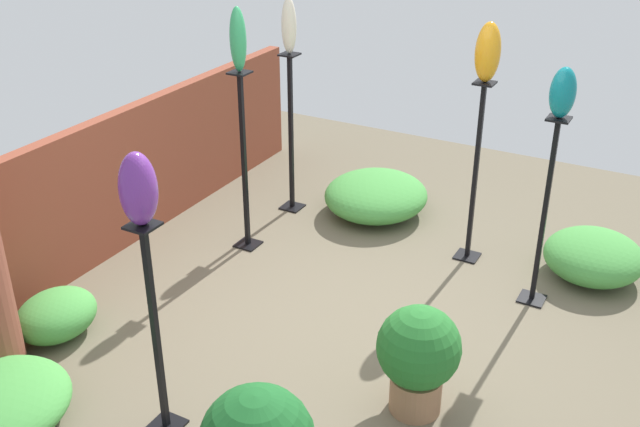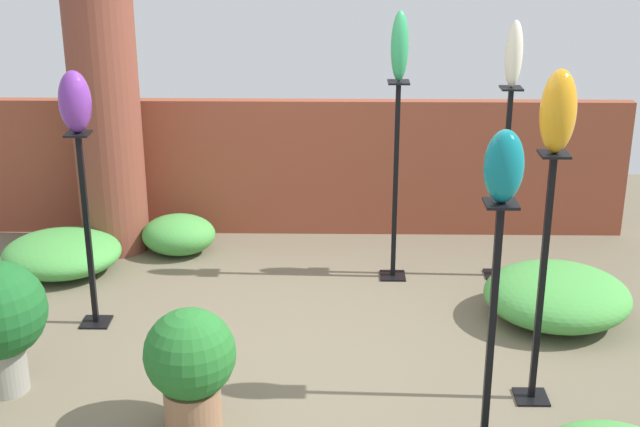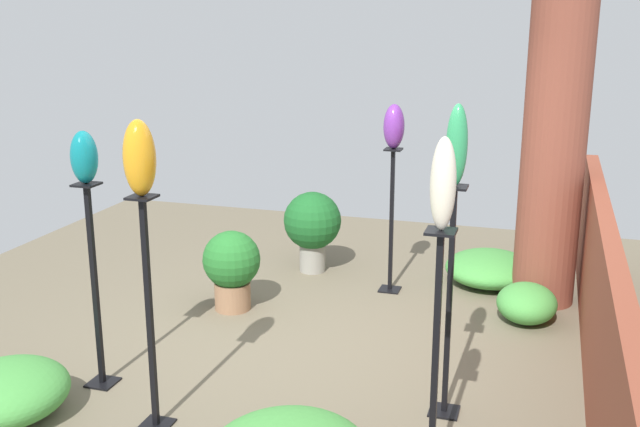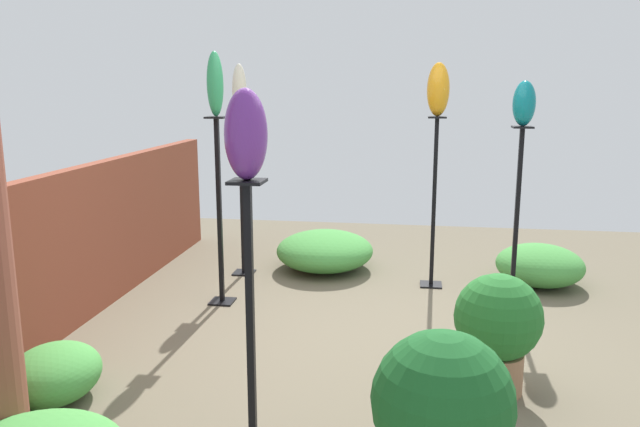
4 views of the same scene
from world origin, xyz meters
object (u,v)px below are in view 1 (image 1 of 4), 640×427
pedestal_ivory (291,140)px  potted_plant_mid_left (418,355)px  art_vase_teal (563,93)px  art_vase_violet (138,189)px  pedestal_amber (475,181)px  art_vase_jade (238,39)px  pedestal_teal (543,221)px  art_vase_ivory (289,26)px  pedestal_violet (156,340)px  art_vase_amber (488,52)px  pedestal_jade (244,169)px

pedestal_ivory → potted_plant_mid_left: bearing=-134.5°
art_vase_teal → art_vase_violet: (-2.50, 1.61, -0.07)m
pedestal_amber → potted_plant_mid_left: bearing=-170.6°
art_vase_violet → art_vase_jade: size_ratio=0.81×
pedestal_teal → art_vase_ivory: bearing=78.5°
pedestal_ivory → pedestal_violet: 3.14m
art_vase_amber → potted_plant_mid_left: art_vase_amber is taller
art_vase_amber → art_vase_ivory: (0.11, 1.83, -0.01)m
pedestal_amber → pedestal_jade: pedestal_jade is taller
pedestal_violet → art_vase_amber: (2.91, -0.95, 1.14)m
pedestal_jade → pedestal_violet: bearing=-158.8°
pedestal_amber → art_vase_amber: 1.07m
pedestal_teal → art_vase_amber: (0.40, 0.67, 1.10)m
pedestal_amber → art_vase_violet: art_vase_violet is taller
pedestal_teal → art_vase_ivory: size_ratio=3.04×
art_vase_violet → pedestal_amber: bearing=-18.0°
art_vase_ivory → art_vase_violet: size_ratio=1.19×
pedestal_teal → pedestal_amber: pedestal_amber is taller
art_vase_teal → art_vase_jade: 2.48m
art_vase_violet → pedestal_violet: bearing=-90.0°
art_vase_amber → pedestal_ivory: bearing=86.7°
art_vase_violet → potted_plant_mid_left: (0.89, -1.28, -1.20)m
art_vase_violet → art_vase_jade: bearing=21.2°
pedestal_teal → pedestal_ivory: (0.51, 2.49, 0.01)m
pedestal_jade → art_vase_jade: art_vase_jade is taller
pedestal_amber → art_vase_violet: (-2.91, 0.95, 0.89)m
pedestal_amber → art_vase_jade: art_vase_jade is taller
pedestal_teal → art_vase_ivory: (0.51, 2.49, 1.08)m
pedestal_amber → pedestal_violet: pedestal_amber is taller
art_vase_ivory → art_vase_violet: 3.14m
pedestal_violet → pedestal_jade: (2.17, 0.84, 0.09)m
pedestal_violet → potted_plant_mid_left: pedestal_violet is taller
pedestal_violet → pedestal_jade: 2.33m
potted_plant_mid_left → art_vase_amber: bearing=9.4°
art_vase_amber → art_vase_violet: 3.06m
pedestal_teal → pedestal_amber: (0.40, 0.67, 0.03)m
pedestal_violet → art_vase_amber: 3.27m
pedestal_ivory → art_vase_amber: art_vase_amber is taller
pedestal_ivory → art_vase_ivory: size_ratio=3.09×
pedestal_violet → art_vase_teal: art_vase_teal is taller
pedestal_jade → art_vase_jade: 1.11m
potted_plant_mid_left → art_vase_violet: bearing=124.9°
art_vase_violet → potted_plant_mid_left: bearing=-55.1°
pedestal_ivory → potted_plant_mid_left: pedestal_ivory is taller
art_vase_teal → art_vase_jade: bearing=97.7°
pedestal_teal → pedestal_ivory: bearing=78.5°
pedestal_teal → art_vase_teal: (-0.00, 0.00, 0.99)m
pedestal_amber → art_vase_ivory: (0.11, 1.83, 1.06)m
art_vase_ivory → pedestal_violet: bearing=-163.7°
pedestal_ivory → art_vase_ivory: bearing=45.0°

